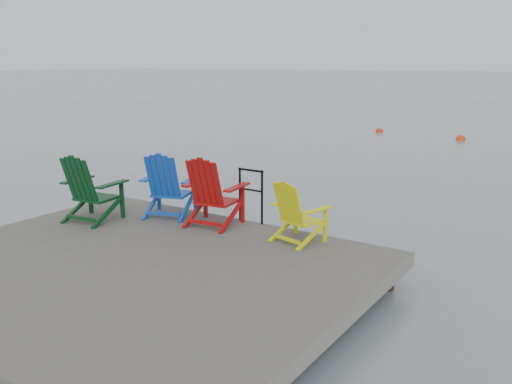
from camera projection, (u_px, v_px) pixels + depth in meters
The scene contains 9 objects.
ground at pixel (133, 298), 7.29m from camera, with size 400.00×400.00×0.00m, color slate.
dock at pixel (132, 274), 7.21m from camera, with size 6.00×5.00×1.40m.
handrail at pixel (251, 190), 8.89m from camera, with size 0.48×0.04×0.90m.
chair_green at pixel (90, 188), 8.96m from camera, with size 0.98×0.92×1.13m.
chair_blue at pixel (168, 184), 9.24m from camera, with size 1.06×1.01×1.11m.
chair_red at pixel (212, 191), 8.71m from camera, with size 0.99×0.93×1.14m.
chair_yellow at pixel (297, 211), 7.92m from camera, with size 0.85×0.80×0.93m.
buoy_a at pixel (461, 140), 22.14m from camera, with size 0.40×0.40×0.40m, color red.
buoy_b at pixel (379, 132), 24.59m from camera, with size 0.37×0.37×0.37m, color red.
Camera 1 is at (5.14, -4.69, 3.09)m, focal length 38.00 mm.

